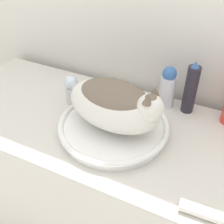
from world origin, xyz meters
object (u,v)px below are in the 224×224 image
cat (115,103)px  hairspray_can_black (191,89)px  cream_tube (212,215)px  lotion_bottle_white (168,87)px  faucet (73,88)px

cat → hairspray_can_black: 0.30m
hairspray_can_black → cream_tube: hairspray_can_black is taller
cat → lotion_bottle_white: size_ratio=2.07×
cat → cream_tube: 0.41m
cat → lotion_bottle_white: bearing=72.9°
hairspray_can_black → lotion_bottle_white: (-0.08, 0.00, -0.01)m
cat → hairspray_can_black: size_ratio=1.64×
hairspray_can_black → cream_tube: (0.16, -0.41, -0.08)m
faucet → lotion_bottle_white: size_ratio=0.80×
cat → cream_tube: bearing=-20.3°
cat → lotion_bottle_white: (0.10, 0.23, -0.04)m
lotion_bottle_white → cream_tube: lotion_bottle_white is taller
lotion_bottle_white → cat: bearing=-114.8°
cat → cream_tube: cat is taller
faucet → hairspray_can_black: 0.43m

